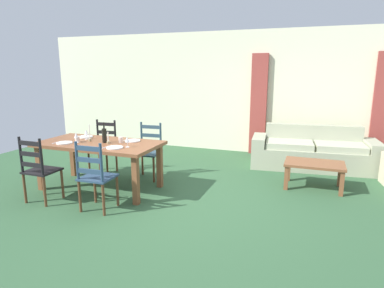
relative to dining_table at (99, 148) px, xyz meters
The scene contains 27 objects.
ground_plane 1.49m from the dining_table, ahead, with size 9.60×9.60×0.02m, color #305736.
wall_far 3.60m from the dining_table, 67.86° to the left, with size 9.60×0.16×2.70m, color #EBE8C2.
curtain_panel_left 3.71m from the dining_table, 58.24° to the left, with size 0.35×0.08×2.20m, color #9B3D36.
curtain_panel_right 5.37m from the dining_table, 35.84° to the left, with size 0.35×0.08×2.20m, color #9B3D36.
dining_table is the anchor object (origin of this frame).
dining_chair_near_left 0.92m from the dining_table, 121.08° to the right, with size 0.42×0.40×0.96m.
dining_chair_near_right 0.89m from the dining_table, 58.21° to the right, with size 0.43×0.41×0.96m.
dining_chair_far_left 0.88m from the dining_table, 121.17° to the left, with size 0.45×0.43×0.96m.
dining_chair_far_right 0.90m from the dining_table, 58.50° to the left, with size 0.45×0.43×0.96m.
dinner_plate_near_left 0.52m from the dining_table, 150.95° to the right, with size 0.24×0.24×0.02m, color white.
fork_near_left 0.66m from the dining_table, 157.38° to the right, with size 0.02×0.17×0.01m, color silver.
dinner_plate_near_right 0.52m from the dining_table, 29.05° to the right, with size 0.24×0.24×0.02m, color white.
fork_near_right 0.40m from the dining_table, 39.81° to the right, with size 0.02×0.17×0.01m, color silver.
dinner_plate_far_left 0.52m from the dining_table, 150.95° to the left, with size 0.24×0.24×0.02m, color white.
fork_far_left 0.66m from the dining_table, 157.38° to the left, with size 0.02×0.17×0.01m, color silver.
dinner_plate_far_right 0.52m from the dining_table, 29.05° to the left, with size 0.24×0.24×0.02m, color white.
fork_far_right 0.40m from the dining_table, 39.81° to the left, with size 0.02×0.17×0.01m, color silver.
wine_bottle 0.23m from the dining_table, ahead, with size 0.07×0.07×0.32m.
wine_glass_near_left 0.39m from the dining_table, 154.55° to the right, with size 0.06×0.06×0.16m.
wine_glass_near_right 0.64m from the dining_table, 12.71° to the right, with size 0.06×0.06×0.16m.
wine_glass_far_left 0.40m from the dining_table, 158.80° to the left, with size 0.06×0.06×0.16m.
coffee_cup_primary 0.37m from the dining_table, 14.99° to the left, with size 0.07×0.07×0.09m, color beige.
coffee_cup_secondary 0.37m from the dining_table, 164.13° to the right, with size 0.07×0.07×0.09m, color beige.
candle_tall 0.24m from the dining_table, behind, with size 0.05×0.05×0.27m.
candle_short 0.25m from the dining_table, 11.31° to the right, with size 0.05×0.05×0.19m.
couch 3.97m from the dining_table, 37.50° to the left, with size 2.35×1.03×0.80m.
coffee_table 3.40m from the dining_table, 20.59° to the left, with size 0.90×0.56×0.42m.
Camera 1 is at (1.76, -4.17, 1.84)m, focal length 30.90 mm.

